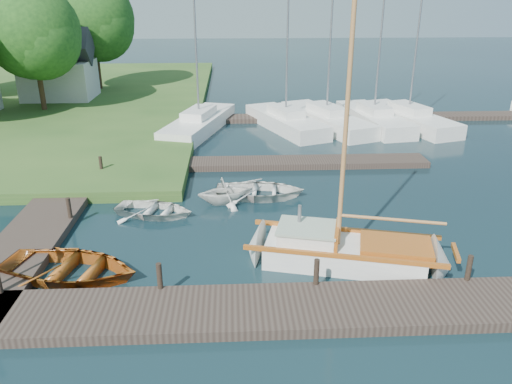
{
  "coord_description": "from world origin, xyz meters",
  "views": [
    {
      "loc": [
        -0.87,
        -17.37,
        8.22
      ],
      "look_at": [
        0.0,
        0.0,
        1.2
      ],
      "focal_mm": 35.0,
      "sensor_mm": 36.0,
      "label": 1
    }
  ],
  "objects_px": {
    "marina_boat_1": "(286,120)",
    "house_c": "(58,71)",
    "mooring_post_3": "(469,268)",
    "tree_3": "(32,30)",
    "marina_boat_3": "(374,117)",
    "mooring_post_5": "(101,165)",
    "mooring_post_4": "(69,208)",
    "dinghy": "(69,265)",
    "mooring_post_1": "(159,276)",
    "tender_b": "(226,189)",
    "marina_boat_4": "(408,117)",
    "tree_7": "(93,18)",
    "marina_boat_0": "(199,122)",
    "mooring_post_2": "(316,272)",
    "marina_boat_2": "(326,118)",
    "sailboat": "(349,254)",
    "tender_a": "(154,208)",
    "tender_c": "(260,188)"
  },
  "relations": [
    {
      "from": "mooring_post_1",
      "to": "dinghy",
      "type": "relative_size",
      "value": 0.19
    },
    {
      "from": "marina_boat_4",
      "to": "tree_7",
      "type": "relative_size",
      "value": 1.16
    },
    {
      "from": "mooring_post_3",
      "to": "marina_boat_1",
      "type": "relative_size",
      "value": 0.08
    },
    {
      "from": "tender_a",
      "to": "tender_c",
      "type": "relative_size",
      "value": 0.82
    },
    {
      "from": "marina_boat_3",
      "to": "mooring_post_5",
      "type": "bearing_deg",
      "value": 111.6
    },
    {
      "from": "mooring_post_1",
      "to": "marina_boat_2",
      "type": "height_order",
      "value": "marina_boat_2"
    },
    {
      "from": "marina_boat_3",
      "to": "tree_7",
      "type": "distance_m",
      "value": 24.25
    },
    {
      "from": "mooring_post_5",
      "to": "house_c",
      "type": "bearing_deg",
      "value": 112.38
    },
    {
      "from": "sailboat",
      "to": "house_c",
      "type": "bearing_deg",
      "value": 137.86
    },
    {
      "from": "tender_a",
      "to": "tender_c",
      "type": "bearing_deg",
      "value": -52.64
    },
    {
      "from": "tender_b",
      "to": "tender_c",
      "type": "relative_size",
      "value": 0.62
    },
    {
      "from": "mooring_post_2",
      "to": "tree_7",
      "type": "bearing_deg",
      "value": 113.5
    },
    {
      "from": "tree_7",
      "to": "mooring_post_1",
      "type": "bearing_deg",
      "value": -73.84
    },
    {
      "from": "marina_boat_2",
      "to": "tree_3",
      "type": "bearing_deg",
      "value": 57.73
    },
    {
      "from": "marina_boat_1",
      "to": "marina_boat_2",
      "type": "xyz_separation_m",
      "value": [
        2.7,
        0.44,
        0.01
      ]
    },
    {
      "from": "mooring_post_3",
      "to": "tender_b",
      "type": "relative_size",
      "value": 0.34
    },
    {
      "from": "sailboat",
      "to": "mooring_post_3",
      "type": "bearing_deg",
      "value": -13.17
    },
    {
      "from": "mooring_post_1",
      "to": "tender_c",
      "type": "height_order",
      "value": "mooring_post_1"
    },
    {
      "from": "dinghy",
      "to": "mooring_post_4",
      "type": "bearing_deg",
      "value": 29.73
    },
    {
      "from": "marina_boat_3",
      "to": "house_c",
      "type": "height_order",
      "value": "marina_boat_3"
    },
    {
      "from": "marina_boat_1",
      "to": "marina_boat_2",
      "type": "bearing_deg",
      "value": -102.43
    },
    {
      "from": "dinghy",
      "to": "marina_boat_2",
      "type": "xyz_separation_m",
      "value": [
        11.2,
        18.0,
        0.12
      ]
    },
    {
      "from": "mooring_post_3",
      "to": "tree_3",
      "type": "distance_m",
      "value": 30.94
    },
    {
      "from": "dinghy",
      "to": "marina_boat_3",
      "type": "bearing_deg",
      "value": -24.7
    },
    {
      "from": "mooring_post_2",
      "to": "marina_boat_2",
      "type": "distance_m",
      "value": 19.57
    },
    {
      "from": "mooring_post_5",
      "to": "marina_boat_2",
      "type": "height_order",
      "value": "marina_boat_2"
    },
    {
      "from": "mooring_post_2",
      "to": "mooring_post_1",
      "type": "bearing_deg",
      "value": 180.0
    },
    {
      "from": "tree_3",
      "to": "tender_c",
      "type": "bearing_deg",
      "value": -47.61
    },
    {
      "from": "house_c",
      "to": "dinghy",
      "type": "bearing_deg",
      "value": -72.6
    },
    {
      "from": "mooring_post_4",
      "to": "dinghy",
      "type": "relative_size",
      "value": 0.19
    },
    {
      "from": "dinghy",
      "to": "marina_boat_3",
      "type": "distance_m",
      "value": 23.02
    },
    {
      "from": "dinghy",
      "to": "marina_boat_3",
      "type": "relative_size",
      "value": 0.37
    },
    {
      "from": "mooring_post_1",
      "to": "tender_b",
      "type": "bearing_deg",
      "value": 74.97
    },
    {
      "from": "marina_boat_1",
      "to": "house_c",
      "type": "relative_size",
      "value": 1.8
    },
    {
      "from": "house_c",
      "to": "tree_7",
      "type": "bearing_deg",
      "value": 63.69
    },
    {
      "from": "mooring_post_2",
      "to": "dinghy",
      "type": "height_order",
      "value": "mooring_post_2"
    },
    {
      "from": "marina_boat_0",
      "to": "house_c",
      "type": "bearing_deg",
      "value": 69.34
    },
    {
      "from": "tender_b",
      "to": "dinghy",
      "type": "bearing_deg",
      "value": 125.99
    },
    {
      "from": "mooring_post_3",
      "to": "marina_boat_1",
      "type": "bearing_deg",
      "value": 100.32
    },
    {
      "from": "sailboat",
      "to": "tender_a",
      "type": "relative_size",
      "value": 3.17
    },
    {
      "from": "mooring_post_4",
      "to": "marina_boat_2",
      "type": "xyz_separation_m",
      "value": [
        12.29,
        14.2,
        -0.13
      ]
    },
    {
      "from": "tender_a",
      "to": "marina_boat_1",
      "type": "height_order",
      "value": "marina_boat_1"
    },
    {
      "from": "marina_boat_0",
      "to": "marina_boat_2",
      "type": "relative_size",
      "value": 1.0
    },
    {
      "from": "mooring_post_1",
      "to": "marina_boat_1",
      "type": "bearing_deg",
      "value": 73.42
    },
    {
      "from": "marina_boat_0",
      "to": "mooring_post_2",
      "type": "bearing_deg",
      "value": -149.75
    },
    {
      "from": "mooring_post_5",
      "to": "tree_3",
      "type": "height_order",
      "value": "tree_3"
    },
    {
      "from": "tender_a",
      "to": "marina_boat_1",
      "type": "distance_m",
      "value": 14.59
    },
    {
      "from": "mooring_post_3",
      "to": "marina_boat_1",
      "type": "height_order",
      "value": "marina_boat_1"
    },
    {
      "from": "tender_b",
      "to": "marina_boat_0",
      "type": "distance_m",
      "value": 11.8
    },
    {
      "from": "marina_boat_1",
      "to": "mooring_post_5",
      "type": "bearing_deg",
      "value": 110.83
    }
  ]
}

